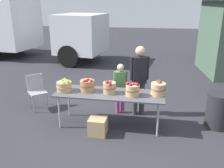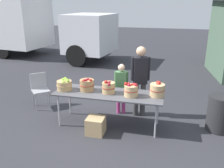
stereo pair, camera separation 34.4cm
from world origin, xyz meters
name	(u,v)px [view 1 (the left image)]	position (x,y,z in m)	size (l,w,h in m)	color
ground_plane	(110,125)	(0.00, 0.00, 0.00)	(40.00, 40.00, 0.00)	#2D2D33
market_table	(109,95)	(0.00, 0.00, 0.71)	(2.30, 0.76, 0.75)	#4C4C51
apple_basket_green_0	(64,86)	(-0.98, -0.04, 0.86)	(0.34, 0.34, 0.25)	tan
apple_basket_red_0	(87,85)	(-0.49, 0.03, 0.88)	(0.32, 0.32, 0.29)	#A87F51
apple_basket_red_1	(110,87)	(0.00, -0.01, 0.88)	(0.29, 0.29, 0.30)	tan
apple_basket_red_2	(132,89)	(0.49, -0.05, 0.88)	(0.30, 0.30, 0.29)	tan
apple_basket_red_3	(158,89)	(1.00, 0.07, 0.89)	(0.32, 0.32, 0.31)	tan
vendor_adult	(139,76)	(0.57, 0.65, 0.97)	(0.42, 0.29, 1.65)	#3F3F3F
child_customer	(120,85)	(0.14, 0.66, 0.72)	(0.31, 0.21, 1.22)	#CC3F8C
box_truck	(11,25)	(-5.82, 5.94, 1.49)	(7.92, 3.15, 2.75)	white
folding_chair	(37,89)	(-1.96, 0.56, 0.51)	(0.56, 0.56, 0.86)	#99999E
trash_barrel	(219,110)	(2.31, 0.35, 0.38)	(0.53, 0.53, 0.76)	#262628
produce_crate	(98,126)	(-0.16, -0.42, 0.18)	(0.35, 0.35, 0.35)	tan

